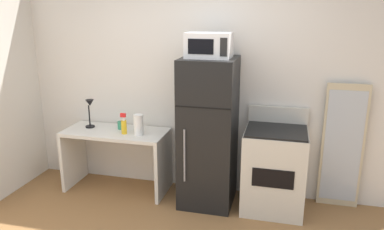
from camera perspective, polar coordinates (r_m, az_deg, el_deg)
wall_back_white at (r=4.47m, az=1.29°, el=4.74°), size 5.00×0.10×2.60m
desk at (r=4.68m, az=-11.28°, el=-4.90°), size 1.23×0.55×0.75m
desk_lamp at (r=4.72m, az=-15.11°, el=0.92°), size 0.14×0.12×0.35m
spray_bottle at (r=4.45m, az=-10.20°, el=-1.59°), size 0.06×0.06×0.25m
coffee_mug at (r=4.65m, az=-10.63°, el=-1.51°), size 0.08×0.08×0.09m
paper_towel_roll at (r=4.38m, az=-8.03°, el=-1.46°), size 0.11×0.11×0.24m
refrigerator at (r=4.20m, az=2.49°, el=-2.68°), size 0.58×0.64×1.66m
microwave at (r=3.98m, az=2.59°, el=10.45°), size 0.46×0.35×0.26m
oven_range at (r=4.26m, az=12.22°, el=-7.97°), size 0.66×0.61×1.10m
leaning_mirror at (r=4.46m, az=21.67°, el=-4.46°), size 0.44×0.03×1.40m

